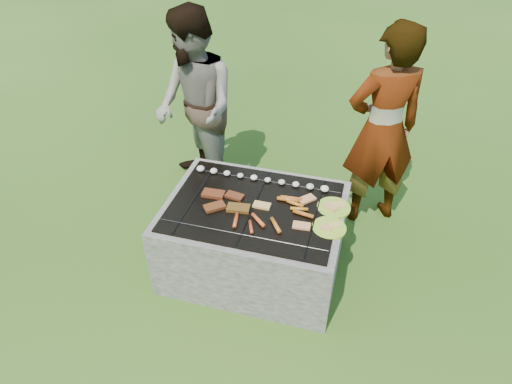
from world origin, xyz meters
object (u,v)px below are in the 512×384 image
(fire_pit, at_px, (254,239))
(plate_near, at_px, (329,228))
(bystander, at_px, (195,108))
(plate_far, at_px, (334,207))
(cook, at_px, (382,130))

(fire_pit, xyz_separation_m, plate_near, (0.56, -0.09, 0.33))
(fire_pit, distance_m, bystander, 1.32)
(plate_far, bearing_deg, bystander, 151.06)
(plate_far, xyz_separation_m, cook, (0.26, 0.75, 0.27))
(fire_pit, xyz_separation_m, cook, (0.82, 0.89, 0.59))
(fire_pit, distance_m, plate_far, 0.66)
(fire_pit, height_order, plate_near, plate_near)
(bystander, bearing_deg, fire_pit, -1.94)
(fire_pit, xyz_separation_m, bystander, (-0.79, 0.88, 0.58))
(fire_pit, relative_size, bystander, 0.76)
(fire_pit, relative_size, cook, 0.74)
(cook, bearing_deg, plate_far, 44.08)
(plate_near, height_order, cook, cook)
(plate_far, relative_size, plate_near, 1.01)
(cook, bearing_deg, bystander, -26.61)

